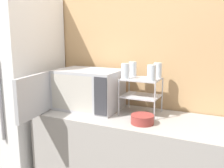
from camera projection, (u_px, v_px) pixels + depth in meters
wall_back at (157, 63)px, 2.09m from camera, size 8.00×0.06×2.60m
microwave at (86, 90)px, 2.08m from camera, size 0.56×0.77×0.33m
dish_rack at (141, 88)px, 1.94m from camera, size 0.29×0.23×0.28m
glass_front_left at (125, 71)px, 1.90m from camera, size 0.06×0.06×0.12m
glass_back_right at (158, 70)px, 1.93m from camera, size 0.06×0.06×0.12m
glass_front_right at (152, 73)px, 1.80m from camera, size 0.06×0.06×0.12m
glass_back_left at (133, 69)px, 2.01m from camera, size 0.06×0.06×0.12m
bowl at (142, 119)px, 1.75m from camera, size 0.16×0.16×0.06m
refrigerator at (14, 99)px, 2.37m from camera, size 0.73×0.68×1.87m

